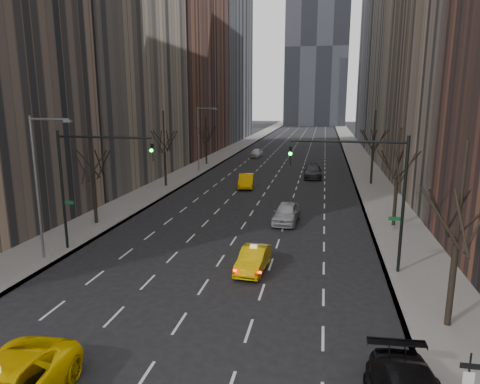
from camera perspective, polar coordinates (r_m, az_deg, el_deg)
The scene contains 22 objects.
ground at distance 17.62m, azimuth -12.68°, elevation -22.98°, with size 400.00×400.00×0.00m, color black.
sidewalk_left at distance 85.68m, azimuth -1.42°, elevation 5.46°, with size 4.50×320.00×0.15m, color slate.
sidewalk_right at distance 83.89m, azimuth 15.21°, elevation 4.90°, with size 4.50×320.00×0.15m, color slate.
bld_left_far at distance 84.63m, azimuth -8.66°, elevation 20.14°, with size 14.00×28.00×44.00m, color brown.
bld_left_deep at distance 114.29m, azimuth -3.35°, elevation 22.19°, with size 14.00×30.00×60.00m, color slate.
bld_right_far at distance 79.99m, azimuth 23.73°, elevation 21.96°, with size 14.00×28.00×50.00m, color tan.
bld_right_deep at distance 110.79m, azimuth 20.30°, elevation 21.30°, with size 14.00×30.00×58.00m, color slate.
tree_lw_b at distance 36.57m, azimuth -18.96°, elevation 1.51°, with size 3.36×3.50×7.82m.
tree_lw_c at distance 50.83m, azimuth -10.01°, elevation 5.17°, with size 3.36×3.50×8.74m.
tree_lw_d at distance 67.88m, azimuth -4.54°, elevation 6.63°, with size 3.36×3.50×7.36m.
tree_rw_a at distance 20.88m, azimuth 26.84°, elevation -6.43°, with size 3.36×3.50×8.28m.
tree_rw_b at distance 36.12m, azimuth 20.17°, elevation 1.29°, with size 3.36×3.50×7.82m.
tree_rw_c at distance 53.73m, azimuth 17.30°, elevation 5.18°, with size 3.36×3.50×8.74m.
traffic_mast_left at distance 29.73m, azimuth -20.07°, elevation 2.57°, with size 6.69×0.39×8.00m.
traffic_mast_right at distance 25.65m, azimuth 17.43°, elevation 1.33°, with size 6.69×0.39×8.00m.
streetlight_near at distance 29.02m, azimuth -25.04°, elevation 2.21°, with size 2.83×0.22×9.00m.
streetlight_far at distance 60.69m, azimuth -5.29°, elevation 7.91°, with size 2.83×0.22×9.00m.
taxi_sedan at distance 26.03m, azimuth 1.80°, elevation -8.94°, with size 1.47×4.23×1.39m, color #D7A904.
silver_sedan_ahead at distance 35.97m, azimuth 6.18°, elevation -2.79°, with size 1.95×4.85×1.65m, color #A9ABB1.
far_taxi at distance 50.18m, azimuth 0.82°, elevation 1.51°, with size 1.67×4.78×1.58m, color #F5AD05.
far_suv_grey at distance 57.42m, azimuth 9.68°, elevation 2.73°, with size 2.32×5.70×1.65m, color #303035.
far_car_white at distance 77.28m, azimuth 2.19°, elevation 5.23°, with size 1.78×4.42×1.51m, color silver.
Camera 1 is at (6.19, -13.08, 10.06)m, focal length 32.00 mm.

